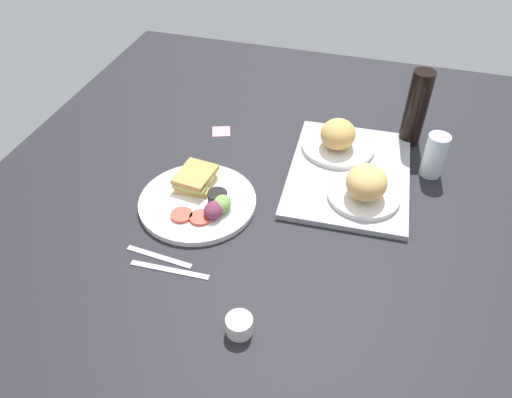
{
  "coord_description": "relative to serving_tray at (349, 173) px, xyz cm",
  "views": [
    {
      "loc": [
        91.58,
        29.12,
        87.36
      ],
      "look_at": [
        2.0,
        3.0,
        4.0
      ],
      "focal_mm": 34.34,
      "sensor_mm": 36.0,
      "label": 1
    }
  ],
  "objects": [
    {
      "name": "ground_plane",
      "position": [
        19.38,
        -24.19,
        -2.3
      ],
      "size": [
        190.0,
        150.0,
        3.0
      ],
      "primitive_type": "cube",
      "color": "black"
    },
    {
      "name": "serving_tray",
      "position": [
        0.0,
        0.0,
        0.0
      ],
      "size": [
        46.38,
        34.91,
        1.6
      ],
      "primitive_type": "cube",
      "rotation": [
        0.0,
        0.0,
        0.04
      ],
      "color": "#9EA0A3",
      "rests_on": "ground_plane"
    },
    {
      "name": "bread_plate_near",
      "position": [
        -9.5,
        -5.19,
        4.31
      ],
      "size": [
        21.58,
        21.58,
        9.43
      ],
      "color": "white",
      "rests_on": "serving_tray"
    },
    {
      "name": "bread_plate_far",
      "position": [
        10.48,
        5.13,
        4.83
      ],
      "size": [
        19.06,
        19.06,
        9.77
      ],
      "color": "white",
      "rests_on": "serving_tray"
    },
    {
      "name": "plate_with_salad",
      "position": [
        22.72,
        -36.27,
        0.81
      ],
      "size": [
        30.94,
        30.94,
        5.4
      ],
      "color": "white",
      "rests_on": "ground_plane"
    },
    {
      "name": "drinking_glass",
      "position": [
        -7.29,
        21.89,
        5.57
      ],
      "size": [
        6.03,
        6.03,
        12.73
      ],
      "primitive_type": "cylinder",
      "color": "silver",
      "rests_on": "ground_plane"
    },
    {
      "name": "soda_bottle",
      "position": [
        -22.04,
        15.2,
        10.84
      ],
      "size": [
        6.4,
        6.4,
        23.29
      ],
      "primitive_type": "cylinder",
      "color": "black",
      "rests_on": "ground_plane"
    },
    {
      "name": "espresso_cup",
      "position": [
        57.2,
        -14.29,
        1.2
      ],
      "size": [
        5.6,
        5.6,
        4.0
      ],
      "primitive_type": "cylinder",
      "color": "silver",
      "rests_on": "ground_plane"
    },
    {
      "name": "fork",
      "position": [
        43.36,
        -38.67,
        -0.55
      ],
      "size": [
        2.83,
        17.06,
        0.5
      ],
      "primitive_type": "cube",
      "rotation": [
        0.0,
        0.0,
        1.49
      ],
      "color": "#B7B7BC",
      "rests_on": "ground_plane"
    },
    {
      "name": "knife",
      "position": [
        46.36,
        -34.67,
        -0.55
      ],
      "size": [
        2.16,
        19.04,
        0.5
      ],
      "primitive_type": "cube",
      "rotation": [
        0.0,
        0.0,
        1.61
      ],
      "color": "#B7B7BC",
      "rests_on": "ground_plane"
    },
    {
      "name": "sticky_note",
      "position": [
        -10.79,
        -42.05,
        -0.74
      ],
      "size": [
        7.18,
        7.18,
        0.12
      ],
      "primitive_type": "cube",
      "rotation": [
        0.0,
        0.0,
        0.35
      ],
      "color": "pink",
      "rests_on": "ground_plane"
    }
  ]
}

